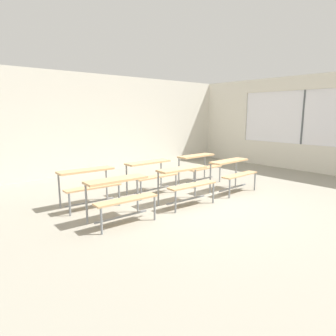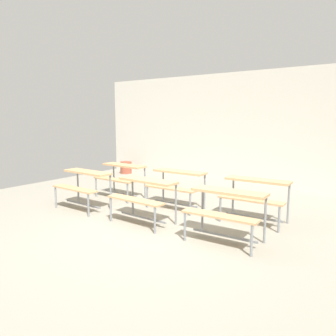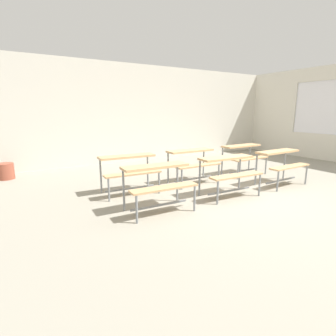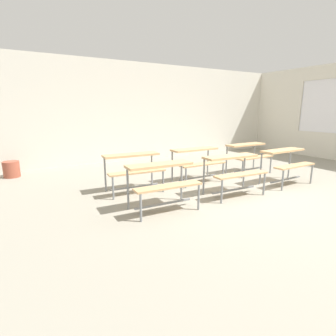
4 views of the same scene
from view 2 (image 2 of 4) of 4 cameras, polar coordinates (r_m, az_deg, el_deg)
The scene contains 9 objects.
ground at distance 5.33m, azimuth -3.08°, elevation -11.10°, with size 10.00×9.00×0.05m, color gray.
wall_back at distance 9.00m, azimuth 14.88°, elevation 6.63°, with size 10.00×0.12×3.00m, color silver.
desk_bench_r0c0 at distance 6.62m, azimuth -14.58°, elevation -2.16°, with size 1.12×0.63×0.74m.
desk_bench_r0c1 at distance 5.57m, azimuth -4.29°, elevation -3.94°, with size 1.13×0.64×0.74m.
desk_bench_r0c2 at distance 4.78m, azimuth 10.05°, elevation -6.18°, with size 1.12×0.62×0.74m.
desk_bench_r1c0 at distance 7.41m, azimuth -8.25°, elevation -0.84°, with size 1.13×0.64×0.74m.
desk_bench_r1c1 at distance 6.46m, azimuth 1.48°, elevation -2.15°, with size 1.10×0.59×0.74m.
desk_bench_r1c2 at distance 5.77m, azimuth 14.97°, elevation -3.77°, with size 1.11×0.61×0.74m.
trash_bin at distance 10.71m, azimuth -7.35°, elevation 0.11°, with size 0.37×0.37×0.38m, color #9E4C38.
Camera 2 is at (3.10, -3.95, 1.78)m, focal length 34.91 mm.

